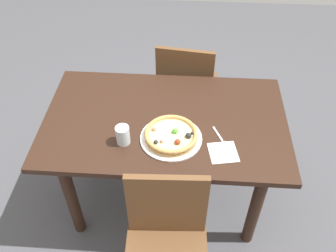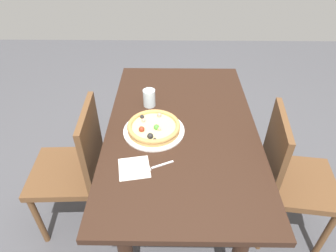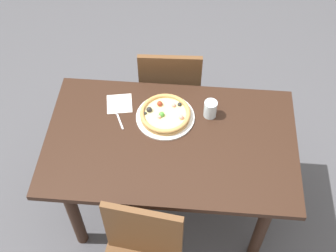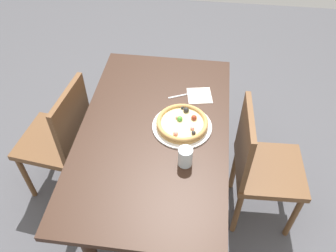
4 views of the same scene
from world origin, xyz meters
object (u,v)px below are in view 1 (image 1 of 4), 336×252
object	(u,v)px
pizza	(171,135)
fork	(221,139)
dining_table	(165,135)
napkin	(223,152)
drinking_glass	(123,135)
chair_near	(186,88)
plate	(171,138)
chair_far	(166,247)

from	to	relation	value
pizza	fork	xyz separation A→B (m)	(-0.26, -0.01, -0.03)
dining_table	napkin	xyz separation A→B (m)	(-0.31, 0.23, 0.13)
drinking_glass	napkin	xyz separation A→B (m)	(-0.51, 0.04, -0.05)
chair_near	plate	xyz separation A→B (m)	(0.06, 0.76, 0.27)
dining_table	plate	distance (m)	0.20
plate	drinking_glass	world-z (taller)	drinking_glass
pizza	drinking_glass	distance (m)	0.25
drinking_glass	plate	bearing A→B (deg)	-171.02
napkin	drinking_glass	bearing A→B (deg)	-4.37
plate	napkin	size ratio (longest dim) A/B	2.30
dining_table	fork	world-z (taller)	fork
dining_table	fork	bearing A→B (deg)	156.06
dining_table	fork	xyz separation A→B (m)	(-0.30, 0.13, 0.13)
dining_table	drinking_glass	xyz separation A→B (m)	(0.20, 0.19, 0.18)
dining_table	napkin	world-z (taller)	napkin
chair_near	pizza	xyz separation A→B (m)	(0.06, 0.76, 0.30)
chair_far	plate	distance (m)	0.54
chair_near	drinking_glass	distance (m)	0.92
chair_far	pizza	xyz separation A→B (m)	(0.01, -0.47, 0.30)
pizza	drinking_glass	size ratio (longest dim) A/B	2.71
dining_table	plate	world-z (taller)	plate
chair_far	dining_table	bearing A→B (deg)	-87.82
napkin	pizza	bearing A→B (deg)	-16.08
chair_near	drinking_glass	size ratio (longest dim) A/B	8.58
chair_far	napkin	bearing A→B (deg)	-126.07
plate	drinking_glass	distance (m)	0.25
chair_near	fork	distance (m)	0.82
pizza	plate	bearing A→B (deg)	-47.84
dining_table	pizza	world-z (taller)	pizza
drinking_glass	dining_table	bearing A→B (deg)	-137.18
chair_far	napkin	distance (m)	0.54
fork	napkin	distance (m)	0.09
napkin	chair_far	bearing A→B (deg)	56.37
dining_table	chair_far	distance (m)	0.63
plate	chair_near	bearing A→B (deg)	-94.78
pizza	napkin	world-z (taller)	pizza
chair_near	dining_table	bearing A→B (deg)	-92.65
fork	plate	bearing A→B (deg)	-111.80
chair_near	napkin	xyz separation A→B (m)	(-0.20, 0.84, 0.27)
plate	pizza	bearing A→B (deg)	132.16
fork	napkin	xyz separation A→B (m)	(-0.01, 0.09, -0.00)
plate	drinking_glass	bearing A→B (deg)	8.98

